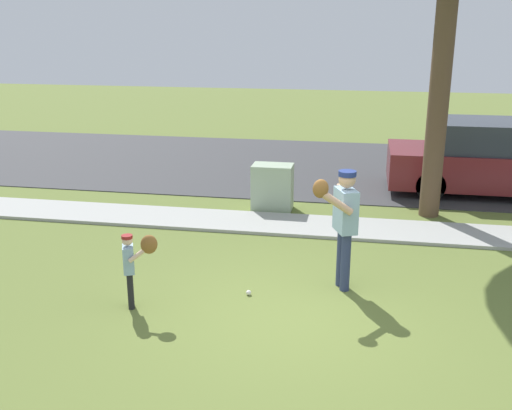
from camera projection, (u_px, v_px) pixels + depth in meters
name	position (u px, v px, depth m)	size (l,w,h in m)	color
ground_plane	(315.00, 229.00, 11.15)	(48.00, 48.00, 0.00)	olive
sidewalk_strip	(315.00, 226.00, 11.24)	(36.00, 1.20, 0.06)	#A3A39E
road_surface	(331.00, 167.00, 15.94)	(36.00, 6.80, 0.02)	#38383A
person_adult	(343.00, 217.00, 8.37)	(0.65, 0.82, 1.76)	navy
person_child	(134.00, 260.00, 7.89)	(0.56, 0.35, 1.08)	black
baseball	(249.00, 293.00, 8.46)	(0.07, 0.07, 0.07)	white
utility_cabinet	(272.00, 187.00, 12.21)	(0.82, 0.53, 0.95)	#9EB293
parked_suv_maroon	(496.00, 159.00, 13.27)	(4.70, 1.90, 1.63)	maroon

